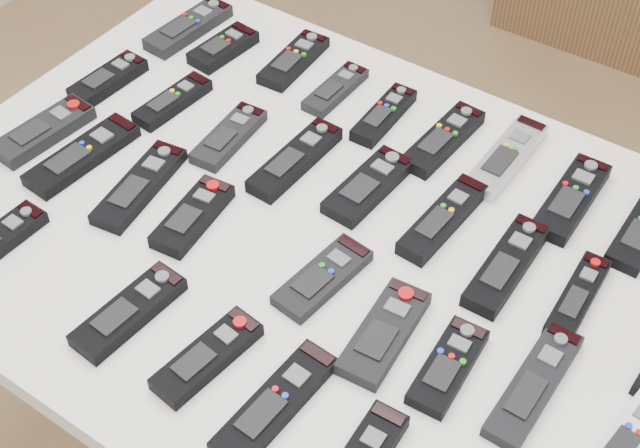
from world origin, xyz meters
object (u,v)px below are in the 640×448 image
Objects in this scene: remote_11 at (173,101)px; remote_12 at (229,136)px; remote_10 at (108,79)px; remote_13 at (295,159)px; remote_7 at (571,199)px; remote_23 at (323,277)px; remote_16 at (507,265)px; remote_6 at (507,157)px; remote_17 at (578,297)px; remote_30 at (129,312)px; remote_19 at (44,131)px; remote_21 at (140,186)px; remote_27 at (627,440)px; remote_3 at (336,89)px; remote_20 at (82,155)px; remote_14 at (368,186)px; remote_24 at (384,333)px; remote_15 at (443,219)px; remote_5 at (443,139)px; remote_26 at (534,385)px; table at (320,259)px; remote_25 at (448,366)px; remote_32 at (276,404)px; remote_4 at (384,115)px; remote_1 at (223,48)px; remote_22 at (193,216)px; remote_31 at (207,357)px.

remote_11 reaches higher than remote_12.
remote_10 and remote_13 have the same top height.
remote_7 reaches higher than remote_23.
remote_13 is 0.38m from remote_16.
remote_6 reaches higher than remote_17.
remote_19 is at bearing 156.59° from remote_30.
remote_23 is at bearing -7.20° from remote_21.
remote_6 is at bearing 140.67° from remote_27.
remote_6 is at bearing 2.23° from remote_3.
remote_16 reaches higher than remote_20.
remote_6 is 0.45m from remote_12.
remote_14 is at bearing -43.35° from remote_3.
remote_7 is 0.39m from remote_24.
remote_30 is at bearing -154.76° from remote_27.
remote_14 is 0.95× the size of remote_27.
remote_5 is at bearing 122.04° from remote_15.
remote_15 reaches higher than remote_26.
table is 0.12m from remote_23.
remote_25 is (0.68, -0.02, -0.00)m from remote_20.
remote_32 is (-0.05, -0.17, -0.00)m from remote_24.
remote_19 is (-0.44, -0.36, 0.00)m from remote_4.
remote_20 and remote_32 have the same top height.
remote_20 is at bearing -171.81° from remote_27.
remote_30 reaches higher than remote_3.
remote_13 reaches higher than remote_21.
remote_15 is at bearing 94.48° from remote_24.
remote_1 is 0.56m from remote_6.
remote_14 is 0.97× the size of remote_19.
remote_13 is 0.45m from remote_32.
remote_11 and remote_27 have the same top height.
remote_24 is (0.13, -0.39, -0.00)m from remote_5.
remote_17 is at bearing 61.91° from remote_25.
remote_15 is 0.23m from remote_17.
remote_20 is at bearing 172.48° from remote_22.
remote_5 is at bearing 51.98° from remote_22.
remote_25 is at bearing -73.17° from remote_6.
remote_17 is (0.43, -0.18, -0.00)m from remote_4.
remote_1 and remote_5 have the same top height.
remote_17 is (0.77, -0.17, -0.00)m from remote_1.
remote_30 is at bearing -160.74° from remote_25.
remote_25 is at bearing -10.43° from remote_10.
remote_7 reaches higher than remote_27.
remote_1 is 0.87× the size of remote_12.
remote_16 is 1.24× the size of remote_22.
remote_12 and remote_17 have the same top height.
remote_24 is at bearing -11.75° from remote_21.
remote_20 is at bearing 172.68° from remote_24.
remote_10 is at bearing 152.56° from remote_31.
remote_21 is at bearing -65.93° from remote_1.
remote_5 is 0.98× the size of remote_7.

